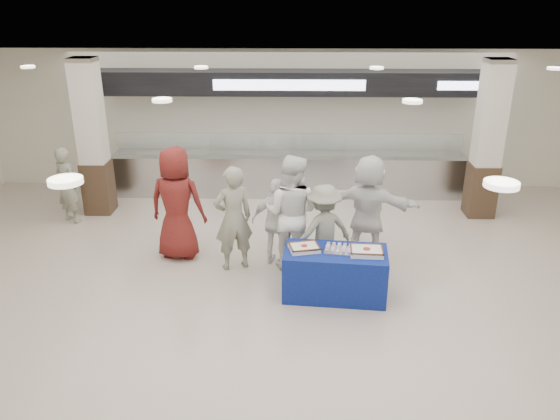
{
  "coord_description": "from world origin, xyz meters",
  "views": [
    {
      "loc": [
        0.07,
        -6.54,
        4.4
      ],
      "look_at": [
        -0.11,
        1.6,
        1.11
      ],
      "focal_mm": 35.0,
      "sensor_mm": 36.0,
      "label": 1
    }
  ],
  "objects_px": {
    "soldier_a": "(233,218)",
    "chef_tall": "(291,213)",
    "soldier_b": "(323,231)",
    "display_table": "(335,273)",
    "sheet_cake_right": "(367,251)",
    "civilian_maroon": "(177,203)",
    "sheet_cake_left": "(304,247)",
    "civilian_white": "(368,207)",
    "soldier_bg": "(68,185)",
    "cupcake_tray": "(339,249)",
    "chef_short": "(277,222)"
  },
  "relations": [
    {
      "from": "display_table",
      "to": "sheet_cake_right",
      "type": "relative_size",
      "value": 3.08
    },
    {
      "from": "sheet_cake_left",
      "to": "civilian_white",
      "type": "xyz_separation_m",
      "value": [
        1.12,
        1.35,
        0.13
      ]
    },
    {
      "from": "cupcake_tray",
      "to": "soldier_bg",
      "type": "bearing_deg",
      "value": 151.77
    },
    {
      "from": "cupcake_tray",
      "to": "civilian_white",
      "type": "distance_m",
      "value": 1.5
    },
    {
      "from": "soldier_a",
      "to": "civilian_white",
      "type": "height_order",
      "value": "civilian_white"
    },
    {
      "from": "display_table",
      "to": "chef_tall",
      "type": "height_order",
      "value": "chef_tall"
    },
    {
      "from": "sheet_cake_right",
      "to": "soldier_bg",
      "type": "distance_m",
      "value": 6.31
    },
    {
      "from": "chef_tall",
      "to": "soldier_bg",
      "type": "distance_m",
      "value": 4.86
    },
    {
      "from": "civilian_maroon",
      "to": "chef_tall",
      "type": "relative_size",
      "value": 1.01
    },
    {
      "from": "display_table",
      "to": "chef_tall",
      "type": "relative_size",
      "value": 0.78
    },
    {
      "from": "sheet_cake_right",
      "to": "cupcake_tray",
      "type": "height_order",
      "value": "sheet_cake_right"
    },
    {
      "from": "display_table",
      "to": "chef_short",
      "type": "bearing_deg",
      "value": 136.35
    },
    {
      "from": "soldier_a",
      "to": "civilian_maroon",
      "type": "bearing_deg",
      "value": -44.73
    },
    {
      "from": "civilian_maroon",
      "to": "soldier_b",
      "type": "relative_size",
      "value": 1.28
    },
    {
      "from": "soldier_b",
      "to": "civilian_white",
      "type": "distance_m",
      "value": 1.07
    },
    {
      "from": "display_table",
      "to": "chef_short",
      "type": "height_order",
      "value": "chef_short"
    },
    {
      "from": "civilian_maroon",
      "to": "soldier_bg",
      "type": "xyz_separation_m",
      "value": [
        -2.52,
        1.52,
        -0.22
      ]
    },
    {
      "from": "chef_tall",
      "to": "soldier_bg",
      "type": "bearing_deg",
      "value": -5.38
    },
    {
      "from": "civilian_white",
      "to": "soldier_bg",
      "type": "xyz_separation_m",
      "value": [
        -5.81,
        1.43,
        -0.15
      ]
    },
    {
      "from": "sheet_cake_right",
      "to": "civilian_maroon",
      "type": "relative_size",
      "value": 0.25
    },
    {
      "from": "civilian_maroon",
      "to": "chef_short",
      "type": "distance_m",
      "value": 1.76
    },
    {
      "from": "chef_tall",
      "to": "soldier_a",
      "type": "bearing_deg",
      "value": 20.73
    },
    {
      "from": "sheet_cake_left",
      "to": "chef_short",
      "type": "relative_size",
      "value": 0.33
    },
    {
      "from": "sheet_cake_left",
      "to": "sheet_cake_right",
      "type": "bearing_deg",
      "value": -6.31
    },
    {
      "from": "sheet_cake_right",
      "to": "soldier_b",
      "type": "relative_size",
      "value": 0.32
    },
    {
      "from": "cupcake_tray",
      "to": "soldier_a",
      "type": "relative_size",
      "value": 0.26
    },
    {
      "from": "chef_short",
      "to": "soldier_b",
      "type": "height_order",
      "value": "soldier_b"
    },
    {
      "from": "civilian_maroon",
      "to": "cupcake_tray",
      "type": "bearing_deg",
      "value": 164.04
    },
    {
      "from": "display_table",
      "to": "chef_short",
      "type": "xyz_separation_m",
      "value": [
        -0.91,
        1.06,
        0.39
      ]
    },
    {
      "from": "sheet_cake_left",
      "to": "sheet_cake_right",
      "type": "relative_size",
      "value": 1.0
    },
    {
      "from": "soldier_a",
      "to": "civilian_white",
      "type": "bearing_deg",
      "value": 169.76
    },
    {
      "from": "display_table",
      "to": "cupcake_tray",
      "type": "height_order",
      "value": "cupcake_tray"
    },
    {
      "from": "sheet_cake_right",
      "to": "chef_tall",
      "type": "height_order",
      "value": "chef_tall"
    },
    {
      "from": "soldier_a",
      "to": "civilian_white",
      "type": "distance_m",
      "value": 2.34
    },
    {
      "from": "civilian_maroon",
      "to": "soldier_a",
      "type": "bearing_deg",
      "value": 167.32
    },
    {
      "from": "sheet_cake_right",
      "to": "soldier_bg",
      "type": "relative_size",
      "value": 0.32
    },
    {
      "from": "civilian_white",
      "to": "soldier_bg",
      "type": "height_order",
      "value": "civilian_white"
    },
    {
      "from": "soldier_a",
      "to": "chef_tall",
      "type": "bearing_deg",
      "value": 160.82
    },
    {
      "from": "soldier_a",
      "to": "sheet_cake_left",
      "type": "bearing_deg",
      "value": 121.18
    },
    {
      "from": "sheet_cake_left",
      "to": "chef_short",
      "type": "xyz_separation_m",
      "value": [
        -0.44,
        1.02,
        -0.03
      ]
    },
    {
      "from": "chef_tall",
      "to": "soldier_b",
      "type": "height_order",
      "value": "chef_tall"
    },
    {
      "from": "sheet_cake_right",
      "to": "civilian_maroon",
      "type": "height_order",
      "value": "civilian_maroon"
    },
    {
      "from": "display_table",
      "to": "sheet_cake_left",
      "type": "distance_m",
      "value": 0.64
    },
    {
      "from": "soldier_a",
      "to": "soldier_b",
      "type": "relative_size",
      "value": 1.15
    },
    {
      "from": "sheet_cake_right",
      "to": "civilian_maroon",
      "type": "bearing_deg",
      "value": 156.29
    },
    {
      "from": "display_table",
      "to": "civilian_white",
      "type": "distance_m",
      "value": 1.62
    },
    {
      "from": "chef_tall",
      "to": "soldier_bg",
      "type": "xyz_separation_m",
      "value": [
        -4.48,
        1.87,
        -0.21
      ]
    },
    {
      "from": "sheet_cake_left",
      "to": "soldier_b",
      "type": "height_order",
      "value": "soldier_b"
    },
    {
      "from": "sheet_cake_right",
      "to": "sheet_cake_left",
      "type": "bearing_deg",
      "value": 173.69
    },
    {
      "from": "cupcake_tray",
      "to": "display_table",
      "type": "bearing_deg",
      "value": -158.62
    }
  ]
}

